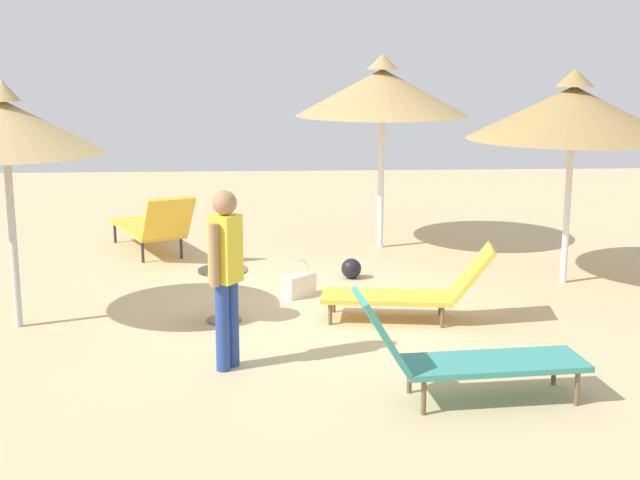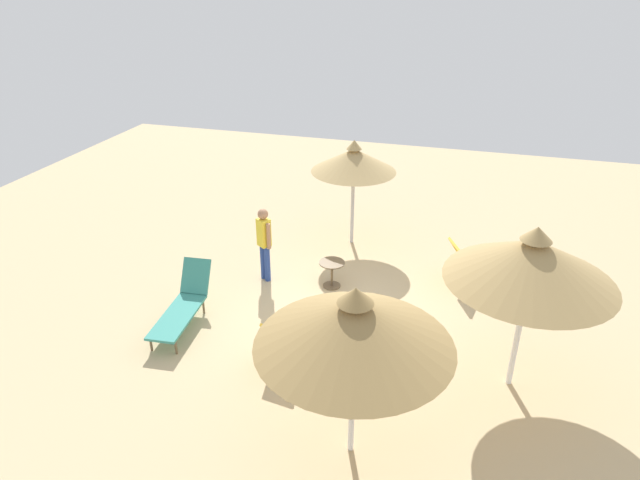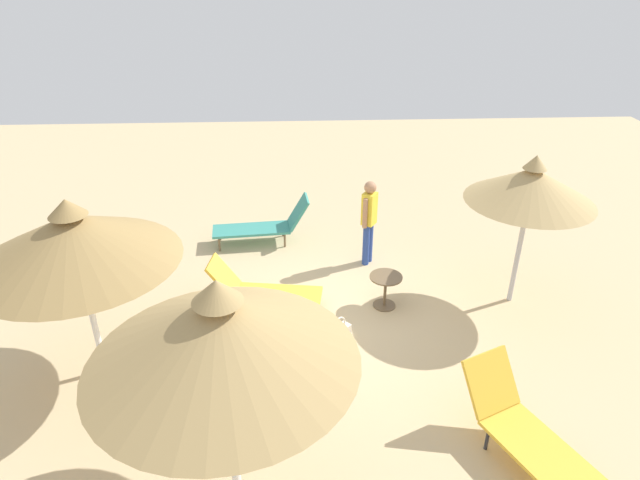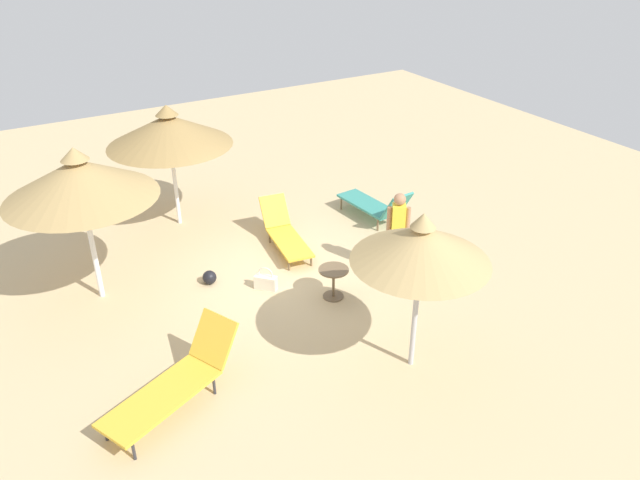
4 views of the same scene
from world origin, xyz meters
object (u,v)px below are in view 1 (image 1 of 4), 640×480
object	(u,v)px
lounge_chair_edge	(152,226)
lounge_chair_near_right	(459,354)
handbag	(299,284)
beach_ball	(351,269)
parasol_umbrella_front	(573,112)
lounge_chair_far_left	(413,290)
side_table_round	(224,286)
person_standing_back	(226,269)
parasol_umbrella_far_right	(5,127)
parasol_umbrella_near_left	(382,92)

from	to	relation	value
lounge_chair_edge	lounge_chair_near_right	size ratio (longest dim) A/B	1.14
handbag	beach_ball	xyz separation A→B (m)	(0.83, -0.70, -0.02)
parasol_umbrella_front	lounge_chair_edge	distance (m)	6.05
lounge_chair_far_left	side_table_round	distance (m)	2.08
beach_ball	lounge_chair_near_right	bearing A→B (deg)	-172.72
person_standing_back	beach_ball	distance (m)	3.66
parasol_umbrella_far_right	person_standing_back	bearing A→B (deg)	-121.21
person_standing_back	beach_ball	size ratio (longest dim) A/B	6.36
parasol_umbrella_front	lounge_chair_edge	size ratio (longest dim) A/B	1.19
parasol_umbrella_near_left	parasol_umbrella_far_right	distance (m)	5.73
parasol_umbrella_far_right	lounge_chair_edge	world-z (taller)	parasol_umbrella_far_right
parasol_umbrella_far_right	lounge_chair_near_right	distance (m)	5.17
lounge_chair_far_left	handbag	distance (m)	1.61
lounge_chair_edge	beach_ball	world-z (taller)	lounge_chair_edge
parasol_umbrella_front	beach_ball	world-z (taller)	parasol_umbrella_front
parasol_umbrella_far_right	lounge_chair_far_left	world-z (taller)	parasol_umbrella_far_right
lounge_chair_edge	beach_ball	distance (m)	3.19
person_standing_back	beach_ball	world-z (taller)	person_standing_back
parasol_umbrella_far_right	person_standing_back	distance (m)	2.95
lounge_chair_near_right	handbag	size ratio (longest dim) A/B	4.30
lounge_chair_far_left	handbag	size ratio (longest dim) A/B	4.14
parasol_umbrella_near_left	beach_ball	xyz separation A→B (m)	(-1.86, 0.60, -2.19)
parasol_umbrella_front	handbag	size ratio (longest dim) A/B	5.81
parasol_umbrella_near_left	parasol_umbrella_far_right	size ratio (longest dim) A/B	1.09
lounge_chair_far_left	lounge_chair_near_right	xyz separation A→B (m)	(-2.30, -0.02, 0.07)
parasol_umbrella_far_right	parasol_umbrella_near_left	bearing A→B (deg)	-49.61
handbag	side_table_round	xyz separation A→B (m)	(-0.95, 0.86, 0.25)
lounge_chair_edge	lounge_chair_far_left	world-z (taller)	lounge_chair_edge
parasol_umbrella_front	person_standing_back	size ratio (longest dim) A/B	1.61
handbag	beach_ball	distance (m)	1.09
parasol_umbrella_front	beach_ball	distance (m)	3.40
side_table_round	handbag	bearing A→B (deg)	-42.25
parasol_umbrella_front	handbag	xyz separation A→B (m)	(-0.49, 3.40, -2.01)
parasol_umbrella_front	side_table_round	distance (m)	4.83
parasol_umbrella_near_left	handbag	xyz separation A→B (m)	(-2.69, 1.31, -2.17)
side_table_round	beach_ball	world-z (taller)	side_table_round
side_table_round	lounge_chair_near_right	bearing A→B (deg)	-138.72
handbag	side_table_round	world-z (taller)	side_table_round
person_standing_back	beach_ball	xyz separation A→B (m)	(3.26, -1.45, -0.82)
person_standing_back	handbag	bearing A→B (deg)	-17.14
parasol_umbrella_front	beach_ball	size ratio (longest dim) A/B	10.23
side_table_round	person_standing_back	bearing A→B (deg)	-175.67
handbag	side_table_round	distance (m)	1.30
parasol_umbrella_near_left	parasol_umbrella_far_right	bearing A→B (deg)	130.39
lounge_chair_near_right	person_standing_back	bearing A→B (deg)	65.36
lounge_chair_edge	handbag	xyz separation A→B (m)	(-2.39, -2.07, -0.27)
person_standing_back	parasol_umbrella_front	bearing A→B (deg)	-54.99
parasol_umbrella_front	handbag	world-z (taller)	parasol_umbrella_front
parasol_umbrella_front	handbag	bearing A→B (deg)	98.12
handbag	lounge_chair_near_right	bearing A→B (deg)	-159.65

